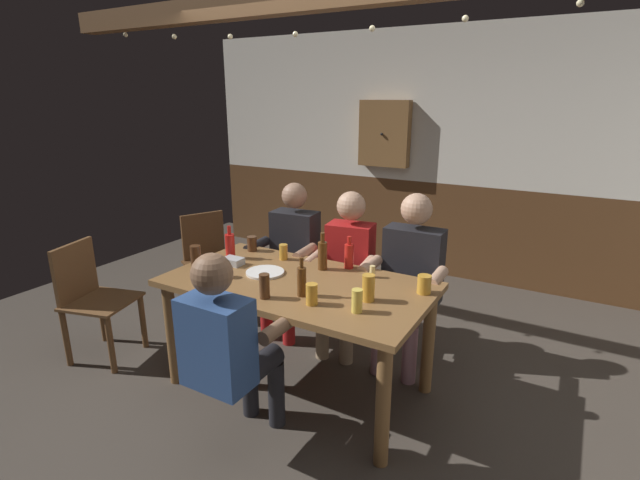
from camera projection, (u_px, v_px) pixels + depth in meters
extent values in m
plane|color=#423A33|center=(285.00, 398.00, 3.10)|extent=(6.56, 6.56, 0.00)
cube|color=silver|center=(433.00, 107.00, 4.89)|extent=(5.45, 0.12, 1.56)
cube|color=brown|center=(424.00, 226.00, 5.27)|extent=(5.45, 0.12, 1.01)
cube|color=brown|center=(297.00, 284.00, 3.02)|extent=(1.69, 0.92, 0.04)
cylinder|color=brown|center=(172.00, 334.00, 3.18)|extent=(0.08, 0.08, 0.73)
cylinder|color=brown|center=(383.00, 406.00, 2.45)|extent=(0.08, 0.08, 0.73)
cylinder|color=brown|center=(244.00, 295.00, 3.81)|extent=(0.08, 0.08, 0.73)
cylinder|color=brown|center=(428.00, 342.00, 3.08)|extent=(0.08, 0.08, 0.73)
cube|color=black|center=(295.00, 244.00, 3.90)|extent=(0.39, 0.24, 0.55)
sphere|color=#9E755B|center=(294.00, 196.00, 3.78)|extent=(0.21, 0.21, 0.21)
cylinder|color=#AD1919|center=(299.00, 280.00, 3.81)|extent=(0.16, 0.38, 0.13)
cylinder|color=#AD1919|center=(277.00, 276.00, 3.90)|extent=(0.16, 0.38, 0.13)
cylinder|color=#AD1919|center=(289.00, 319.00, 3.73)|extent=(0.10, 0.10, 0.42)
cylinder|color=#AD1919|center=(266.00, 314.00, 3.81)|extent=(0.10, 0.10, 0.42)
cylinder|color=#9E755B|center=(305.00, 253.00, 3.59)|extent=(0.10, 0.29, 0.08)
cylinder|color=black|center=(257.00, 245.00, 3.77)|extent=(0.10, 0.29, 0.08)
cube|color=#AD1919|center=(350.00, 256.00, 3.66)|extent=(0.37, 0.26, 0.51)
sphere|color=tan|center=(351.00, 206.00, 3.54)|extent=(0.22, 0.22, 0.22)
cylinder|color=#997F60|center=(356.00, 293.00, 3.56)|extent=(0.19, 0.42, 0.13)
cylinder|color=#997F60|center=(332.00, 289.00, 3.63)|extent=(0.19, 0.42, 0.13)
cylinder|color=#997F60|center=(346.00, 337.00, 3.46)|extent=(0.10, 0.10, 0.42)
cylinder|color=#997F60|center=(322.00, 332.00, 3.53)|extent=(0.10, 0.10, 0.42)
cylinder|color=tan|center=(367.00, 266.00, 3.36)|extent=(0.12, 0.29, 0.08)
cylinder|color=tan|center=(314.00, 259.00, 3.50)|extent=(0.12, 0.29, 0.08)
cube|color=black|center=(413.00, 265.00, 3.41)|extent=(0.42, 0.21, 0.55)
sphere|color=tan|center=(417.00, 209.00, 3.29)|extent=(0.22, 0.22, 0.22)
cylinder|color=#B78493|center=(420.00, 308.00, 3.31)|extent=(0.14, 0.39, 0.13)
cylinder|color=#B78493|center=(390.00, 301.00, 3.42)|extent=(0.14, 0.39, 0.13)
cylinder|color=#B78493|center=(409.00, 354.00, 3.23)|extent=(0.10, 0.10, 0.42)
cylinder|color=#B78493|center=(378.00, 346.00, 3.33)|extent=(0.10, 0.10, 0.42)
cylinder|color=tan|center=(437.00, 278.00, 3.09)|extent=(0.09, 0.28, 0.08)
cylinder|color=tan|center=(370.00, 266.00, 3.31)|extent=(0.09, 0.28, 0.08)
cube|color=#2D4C84|center=(217.00, 343.00, 2.40)|extent=(0.36, 0.22, 0.48)
sphere|color=brown|center=(212.00, 274.00, 2.29)|extent=(0.21, 0.21, 0.21)
cylinder|color=black|center=(225.00, 361.00, 2.64)|extent=(0.13, 0.42, 0.13)
cylinder|color=black|center=(253.00, 371.00, 2.55)|extent=(0.13, 0.42, 0.13)
cylinder|color=black|center=(250.00, 384.00, 2.90)|extent=(0.10, 0.10, 0.42)
cylinder|color=black|center=(276.00, 394.00, 2.80)|extent=(0.10, 0.10, 0.42)
cylinder|color=brown|center=(218.00, 311.00, 2.70)|extent=(0.08, 0.28, 0.08)
cylinder|color=brown|center=(279.00, 328.00, 2.50)|extent=(0.08, 0.28, 0.08)
cube|color=brown|center=(213.00, 264.00, 4.26)|extent=(0.59, 0.59, 0.02)
cube|color=brown|center=(203.00, 235.00, 4.35)|extent=(0.20, 0.37, 0.42)
cylinder|color=brown|center=(243.00, 290.00, 4.28)|extent=(0.04, 0.04, 0.44)
cylinder|color=brown|center=(202.00, 299.00, 4.07)|extent=(0.04, 0.04, 0.44)
cylinder|color=brown|center=(226.00, 277.00, 4.58)|extent=(0.04, 0.04, 0.44)
cylinder|color=brown|center=(187.00, 285.00, 4.37)|extent=(0.04, 0.04, 0.44)
cube|color=brown|center=(102.00, 301.00, 3.48)|extent=(0.54, 0.54, 0.02)
cube|color=brown|center=(75.00, 271.00, 3.47)|extent=(0.13, 0.39, 0.42)
cylinder|color=brown|center=(143.00, 321.00, 3.68)|extent=(0.04, 0.04, 0.44)
cylinder|color=brown|center=(111.00, 345.00, 3.33)|extent=(0.04, 0.04, 0.44)
cylinder|color=brown|center=(102.00, 316.00, 3.77)|extent=(0.04, 0.04, 0.44)
cylinder|color=brown|center=(66.00, 338.00, 3.42)|extent=(0.04, 0.04, 0.44)
cylinder|color=#F9E08C|center=(372.00, 272.00, 3.07)|extent=(0.04, 0.04, 0.08)
cube|color=#B2B7BC|center=(233.00, 261.00, 3.31)|extent=(0.14, 0.10, 0.05)
cylinder|color=white|center=(265.00, 272.00, 3.15)|extent=(0.26, 0.26, 0.01)
cylinder|color=#593314|center=(323.00, 256.00, 3.20)|extent=(0.06, 0.06, 0.19)
cylinder|color=#593314|center=(323.00, 238.00, 3.16)|extent=(0.03, 0.03, 0.07)
cylinder|color=#593314|center=(302.00, 282.00, 2.77)|extent=(0.05, 0.05, 0.18)
cylinder|color=#593314|center=(301.00, 263.00, 2.74)|extent=(0.02, 0.02, 0.06)
cylinder|color=red|center=(230.00, 246.00, 3.42)|extent=(0.07, 0.07, 0.18)
cylinder|color=red|center=(229.00, 230.00, 3.38)|extent=(0.03, 0.03, 0.06)
cylinder|color=red|center=(349.00, 256.00, 3.22)|extent=(0.06, 0.06, 0.17)
cylinder|color=red|center=(349.00, 240.00, 3.19)|extent=(0.03, 0.03, 0.06)
cylinder|color=gold|center=(368.00, 288.00, 2.71)|extent=(0.07, 0.07, 0.16)
cylinder|color=#4C2D19|center=(209.00, 265.00, 3.07)|extent=(0.07, 0.07, 0.15)
cylinder|color=#4C2D19|center=(265.00, 286.00, 2.75)|extent=(0.06, 0.06, 0.15)
cylinder|color=#E5C64C|center=(357.00, 301.00, 2.57)|extent=(0.06, 0.06, 0.13)
cylinder|color=gold|center=(312.00, 294.00, 2.67)|extent=(0.07, 0.07, 0.12)
cylinder|color=gold|center=(283.00, 252.00, 3.40)|extent=(0.06, 0.06, 0.11)
cylinder|color=#4C2D19|center=(196.00, 256.00, 3.24)|extent=(0.07, 0.07, 0.15)
cylinder|color=#4C2D19|center=(252.00, 244.00, 3.59)|extent=(0.07, 0.07, 0.11)
cylinder|color=gold|center=(424.00, 284.00, 2.82)|extent=(0.08, 0.08, 0.11)
cube|color=brown|center=(384.00, 134.00, 5.09)|extent=(0.56, 0.12, 0.70)
sphere|color=black|center=(382.00, 134.00, 5.03)|extent=(0.03, 0.03, 0.03)
sphere|color=#F9EAB2|center=(126.00, 35.00, 3.82)|extent=(0.04, 0.04, 0.04)
sphere|color=#F9EAB2|center=(174.00, 37.00, 3.57)|extent=(0.04, 0.04, 0.04)
sphere|color=#F9EAB2|center=(230.00, 37.00, 3.32)|extent=(0.04, 0.04, 0.04)
sphere|color=#F9EAB2|center=(295.00, 34.00, 3.06)|extent=(0.04, 0.04, 0.04)
sphere|color=#F9EAB2|center=(372.00, 28.00, 2.80)|extent=(0.04, 0.04, 0.04)
sphere|color=#F9EAB2|center=(465.00, 19.00, 2.54)|extent=(0.04, 0.04, 0.04)
sphere|color=#F9EAB2|center=(580.00, 3.00, 2.27)|extent=(0.04, 0.04, 0.04)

